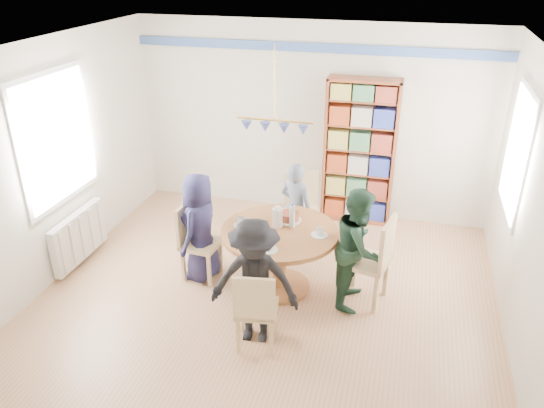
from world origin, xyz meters
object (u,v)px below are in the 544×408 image
(dining_table, at_px, (280,246))
(chair_right, at_px, (375,257))
(radiator, at_px, (79,236))
(chair_far, at_px, (302,206))
(chair_left, at_px, (195,238))
(person_far, at_px, (296,209))
(person_near, at_px, (255,282))
(chair_near, at_px, (256,308))
(person_right, at_px, (359,247))
(bookshelf, at_px, (359,154))
(person_left, at_px, (200,227))

(dining_table, height_order, chair_right, chair_right)
(radiator, xyz_separation_m, chair_far, (2.54, 1.16, 0.19))
(chair_left, bearing_deg, radiator, -176.62)
(chair_left, height_order, person_far, person_far)
(radiator, height_order, chair_far, chair_far)
(chair_left, distance_m, person_near, 1.35)
(dining_table, xyz_separation_m, person_near, (-0.02, -0.90, 0.10))
(dining_table, xyz_separation_m, chair_far, (0.03, 1.07, -0.02))
(radiator, height_order, chair_left, chair_left)
(radiator, bearing_deg, chair_left, 3.38)
(chair_near, height_order, person_near, person_near)
(chair_near, height_order, person_right, person_right)
(dining_table, distance_m, bookshelf, 2.10)
(chair_far, height_order, chair_near, chair_far)
(person_left, bearing_deg, person_near, 50.89)
(chair_near, bearing_deg, person_near, 109.45)
(person_far, distance_m, person_near, 1.77)
(dining_table, relative_size, person_left, 1.00)
(bookshelf, bearing_deg, chair_right, -77.85)
(person_far, xyz_separation_m, person_near, (-0.01, -1.76, 0.06))
(person_left, bearing_deg, chair_near, 48.13)
(chair_far, distance_m, bookshelf, 1.16)
(dining_table, distance_m, person_far, 0.87)
(person_left, distance_m, person_far, 1.26)
(dining_table, bearing_deg, person_right, -0.54)
(person_left, bearing_deg, chair_right, 95.66)
(chair_near, bearing_deg, person_left, 132.59)
(chair_left, bearing_deg, chair_right, 0.39)
(radiator, height_order, person_left, person_left)
(radiator, height_order, bookshelf, bookshelf)
(person_right, relative_size, bookshelf, 0.66)
(person_left, distance_m, person_near, 1.30)
(chair_left, relative_size, person_left, 0.71)
(radiator, xyz_separation_m, chair_near, (2.54, -0.97, 0.13))
(chair_right, relative_size, person_right, 0.76)
(person_near, bearing_deg, person_right, 39.63)
(radiator, distance_m, chair_left, 1.51)
(person_left, xyz_separation_m, person_right, (1.81, -0.02, 0.02))
(chair_far, xyz_separation_m, person_far, (-0.04, -0.21, 0.06))
(chair_right, height_order, person_right, person_right)
(person_far, height_order, person_near, person_near)
(chair_right, relative_size, chair_near, 1.16)
(person_right, bearing_deg, chair_far, 41.64)
(chair_far, bearing_deg, person_near, -91.31)
(person_right, xyz_separation_m, person_far, (-0.88, 0.87, -0.07))
(person_left, xyz_separation_m, person_far, (0.93, 0.85, -0.05))
(dining_table, xyz_separation_m, bookshelf, (0.62, 1.96, 0.44))
(radiator, bearing_deg, person_right, 1.28)
(chair_far, relative_size, person_right, 0.73)
(chair_far, bearing_deg, chair_left, -134.27)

